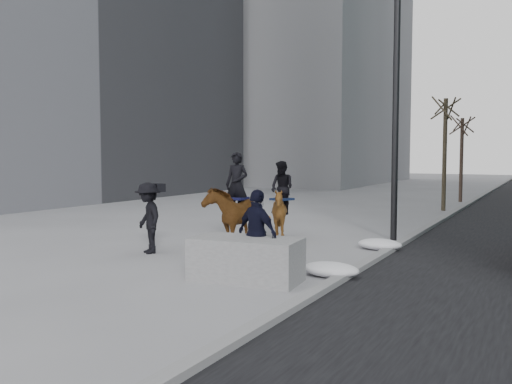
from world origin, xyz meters
The scene contains 12 objects.
ground centered at (0.00, 0.00, 0.00)m, with size 120.00×120.00×0.00m, color gray.
curb centered at (3.00, 10.00, 0.06)m, with size 0.25×90.00×0.12m, color gray.
building_left centered at (-19.00, 10.00, 10.00)m, with size 12.00×26.00×20.00m, color #595960.
planter centered at (1.39, -1.72, 0.42)m, with size 2.10×1.05×0.84m, color gray.
tree_near centered at (2.40, 13.77, 2.69)m, with size 1.20×1.20×5.38m, color #352C1F, non-canonical shape.
tree_far centered at (2.40, 18.68, 2.38)m, with size 1.20×1.20×4.76m, color #3B2C23, non-canonical shape.
mounted_left centered at (-0.75, 1.39, 0.93)m, with size 0.99×1.98×2.50m.
mounted_right centered at (-0.27, 3.12, 0.91)m, with size 1.54×1.64×2.26m.
feeder centered at (1.43, -1.35, 0.88)m, with size 1.11×1.01×1.75m.
camera_crew centered at (-2.19, -0.33, 0.89)m, with size 1.30×1.17×1.75m.
lamppost centered at (2.60, 4.47, 4.99)m, with size 0.25×1.81×9.09m.
snow_piles centered at (2.70, 1.06, 0.15)m, with size 1.16×4.21×0.29m.
Camera 1 is at (6.53, -10.69, 2.45)m, focal length 38.00 mm.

